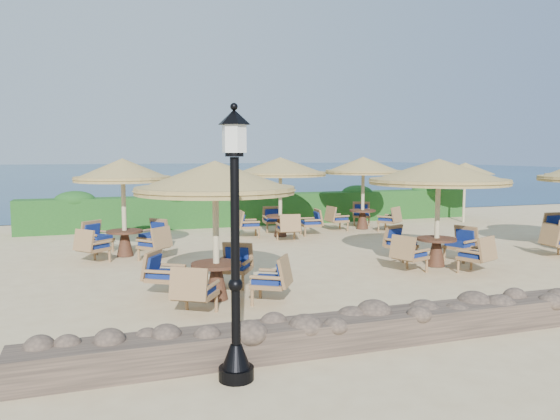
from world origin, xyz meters
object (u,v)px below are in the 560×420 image
Objects in this scene: cafe_set_3 at (123,192)px; cafe_set_5 at (363,177)px; lamp_post at (235,256)px; cafe_set_4 at (280,180)px; cafe_set_0 at (216,202)px; cafe_set_1 at (438,188)px; extra_parasol at (465,169)px.

cafe_set_3 is 9.00m from cafe_set_5.
lamp_post is 1.07× the size of cafe_set_4.
cafe_set_0 is 0.99× the size of cafe_set_4.
cafe_set_0 is 0.89× the size of cafe_set_1.
cafe_set_1 is 6.20m from cafe_set_4.
cafe_set_4 is at bearing -168.44° from cafe_set_5.
cafe_set_5 is at bearing -174.48° from extra_parasol.
lamp_post is at bearing -98.79° from cafe_set_0.
cafe_set_0 is 1.15× the size of cafe_set_3.
cafe_set_3 is 5.51m from cafe_set_4.
lamp_post is 17.41m from extra_parasol.
cafe_set_0 is 10.62m from cafe_set_5.
extra_parasol is at bearing 48.49° from cafe_set_1.
cafe_set_0 is at bearing -132.69° from cafe_set_5.
cafe_set_3 reaches higher than extra_parasol.
lamp_post is 1.17× the size of cafe_set_5.
cafe_set_5 is at bearing 47.31° from cafe_set_0.
cafe_set_4 is (3.75, 7.10, 0.01)m from cafe_set_0.
cafe_set_0 is at bearing -167.88° from cafe_set_1.
cafe_set_1 is 6.70m from cafe_set_5.
cafe_set_0 is (-12.02, -8.27, -0.29)m from extra_parasol.
extra_parasol is 0.79× the size of cafe_set_0.
cafe_set_3 is at bearing 95.30° from lamp_post.
cafe_set_4 and cafe_set_5 have the same top height.
cafe_set_1 reaches higher than extra_parasol.
cafe_set_5 is (7.77, 11.53, 0.36)m from lamp_post.
cafe_set_0 and cafe_set_3 have the same top height.
lamp_post is 1.25× the size of cafe_set_3.
cafe_set_0 is 5.94m from cafe_set_1.
cafe_set_5 is (3.45, 0.71, 0.02)m from cafe_set_4.
cafe_set_1 is 1.10× the size of cafe_set_4.
cafe_set_0 is at bearing -74.76° from cafe_set_3.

